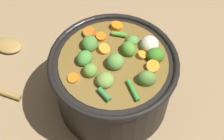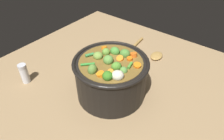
{
  "view_description": "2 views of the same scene",
  "coord_description": "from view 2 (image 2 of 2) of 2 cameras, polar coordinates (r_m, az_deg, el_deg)",
  "views": [
    {
      "loc": [
        -0.16,
        0.34,
        0.65
      ],
      "look_at": [
        -0.0,
        0.01,
        0.14
      ],
      "focal_mm": 51.03,
      "sensor_mm": 36.0,
      "label": 1
    },
    {
      "loc": [
        -0.44,
        -0.35,
        0.56
      ],
      "look_at": [
        -0.01,
        -0.02,
        0.13
      ],
      "focal_mm": 33.3,
      "sensor_mm": 36.0,
      "label": 2
    }
  ],
  "objects": [
    {
      "name": "ground_plane",
      "position": [
        0.8,
        -0.28,
        -6.26
      ],
      "size": [
        1.1,
        1.1,
        0.0
      ],
      "primitive_type": "plane",
      "color": "#8C704C"
    },
    {
      "name": "cooking_pot",
      "position": [
        0.74,
        -0.29,
        -1.88
      ],
      "size": [
        0.26,
        0.26,
        0.17
      ],
      "color": "black",
      "rests_on": "ground_plane"
    },
    {
      "name": "salt_shaker",
      "position": [
        0.89,
        -22.96,
        -0.86
      ],
      "size": [
        0.03,
        0.03,
        0.08
      ],
      "color": "silver",
      "rests_on": "ground_plane"
    },
    {
      "name": "wooden_spoon",
      "position": [
        1.01,
        9.31,
        4.81
      ],
      "size": [
        0.22,
        0.18,
        0.02
      ],
      "color": "olive",
      "rests_on": "ground_plane"
    }
  ]
}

